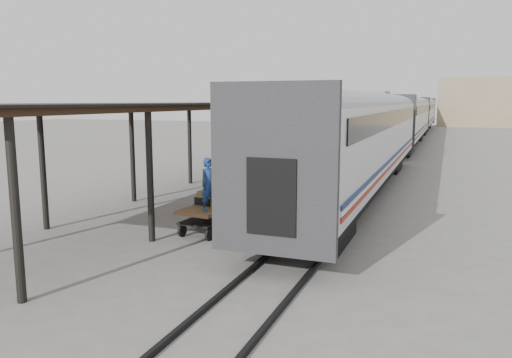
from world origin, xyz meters
The scene contains 11 objects.
ground centered at (0.00, 0.00, 0.00)m, with size 160.00×160.00×0.00m, color slate.
train centered at (3.19, 33.79, 2.69)m, with size 3.45×76.01×4.01m.
canopy centered at (-3.40, 24.00, 4.00)m, with size 4.90×64.30×4.15m.
rails centered at (3.20, 34.00, 0.06)m, with size 1.54×150.00×0.12m.
building_far centered at (14.00, 78.00, 4.00)m, with size 18.00×10.00×8.00m, color tan.
building_left centered at (-10.00, 82.00, 3.00)m, with size 12.00×8.00×6.00m, color tan.
baggage_cart centered at (-0.14, -0.34, 0.65)m, with size 1.49×2.52×0.86m.
suitcase_stack centered at (-0.22, 0.05, 1.05)m, with size 1.31×1.13×0.58m.
luggage_tug centered at (-2.89, 21.13, 0.66)m, with size 1.52×1.87×1.43m.
porter centered at (0.11, -0.99, 1.69)m, with size 0.60×0.40×1.65m, color navy.
pedestrian centered at (-2.65, 17.09, 0.98)m, with size 1.15×0.48×1.96m, color black.
Camera 1 is at (6.90, -14.60, 4.23)m, focal length 35.00 mm.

